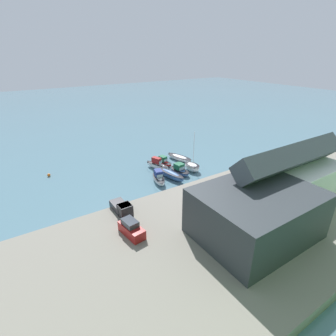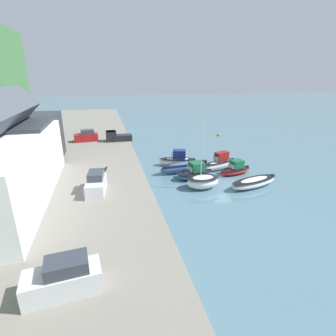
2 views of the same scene
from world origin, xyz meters
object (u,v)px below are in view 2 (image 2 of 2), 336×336
(moored_boat_6, at_px, (220,163))
(moored_boat_2, at_px, (184,167))
(parked_car_1, at_px, (96,184))
(pickup_truck_0, at_px, (117,137))
(moored_boat_5, at_px, (235,169))
(parked_car_2, at_px, (86,136))
(dog_on_quay, at_px, (105,169))
(moored_boat_3, at_px, (178,160))
(mooring_buoy_0, at_px, (218,134))
(moored_boat_1, at_px, (195,173))
(parked_car_3, at_px, (64,278))
(moored_boat_4, at_px, (254,182))
(moored_boat_0, at_px, (203,182))

(moored_boat_6, bearing_deg, moored_boat_2, 68.92)
(parked_car_1, height_order, pickup_truck_0, parked_car_1)
(moored_boat_5, height_order, parked_car_2, parked_car_2)
(dog_on_quay, bearing_deg, moored_boat_3, 60.77)
(moored_boat_2, xyz_separation_m, mooring_buoy_0, (21.20, -14.71, -0.51))
(moored_boat_1, height_order, mooring_buoy_0, moored_boat_1)
(moored_boat_2, distance_m, pickup_truck_0, 17.13)
(parked_car_1, relative_size, mooring_buoy_0, 6.78)
(parked_car_1, bearing_deg, moored_boat_6, -150.42)
(parked_car_1, bearing_deg, pickup_truck_0, -92.55)
(parked_car_3, bearing_deg, parked_car_2, -5.53)
(parked_car_1, bearing_deg, parked_car_3, 89.22)
(moored_boat_4, xyz_separation_m, dog_on_quay, (5.08, 18.11, 1.54))
(moored_boat_2, bearing_deg, mooring_buoy_0, -44.53)
(moored_boat_0, distance_m, parked_car_1, 12.85)
(moored_boat_6, xyz_separation_m, mooring_buoy_0, (21.30, -9.20, -0.66))
(moored_boat_4, height_order, parked_car_1, parked_car_1)
(moored_boat_0, relative_size, pickup_truck_0, 1.89)
(moored_boat_2, relative_size, parked_car_3, 1.77)
(moored_boat_3, relative_size, parked_car_3, 1.36)
(moored_boat_0, bearing_deg, parked_car_1, 96.71)
(parked_car_1, bearing_deg, moored_boat_0, -166.13)
(moored_boat_3, relative_size, parked_car_2, 1.35)
(parked_car_1, xyz_separation_m, parked_car_3, (-13.55, 1.55, 0.00))
(dog_on_quay, height_order, mooring_buoy_0, dog_on_quay)
(moored_boat_3, bearing_deg, pickup_truck_0, 52.14)
(moored_boat_1, height_order, pickup_truck_0, pickup_truck_0)
(moored_boat_6, relative_size, parked_car_2, 1.40)
(moored_boat_6, distance_m, parked_car_2, 25.39)
(moored_boat_1, distance_m, parked_car_3, 23.56)
(parked_car_2, bearing_deg, moored_boat_6, -136.12)
(moored_boat_3, height_order, parked_car_1, parked_car_1)
(moored_boat_0, bearing_deg, parked_car_3, 135.91)
(moored_boat_1, xyz_separation_m, parked_car_1, (-5.09, 12.74, 1.79))
(moored_boat_1, distance_m, mooring_buoy_0, 27.79)
(parked_car_1, xyz_separation_m, mooring_buoy_0, (29.07, -26.78, -2.31))
(moored_boat_2, height_order, moored_boat_3, moored_boat_3)
(moored_boat_5, height_order, pickup_truck_0, pickup_truck_0)
(moored_boat_1, relative_size, mooring_buoy_0, 8.33)
(moored_boat_1, height_order, moored_boat_6, moored_boat_6)
(dog_on_quay, bearing_deg, mooring_buoy_0, 77.85)
(parked_car_1, bearing_deg, dog_on_quay, -93.55)
(moored_boat_2, bearing_deg, moored_boat_4, -145.57)
(moored_boat_4, xyz_separation_m, pickup_truck_0, (21.79, 15.78, 1.90))
(moored_boat_5, height_order, mooring_buoy_0, moored_boat_5)
(moored_boat_0, xyz_separation_m, moored_boat_3, (9.06, 0.72, 0.02))
(dog_on_quay, bearing_deg, moored_boat_1, 32.50)
(moored_boat_3, height_order, moored_boat_5, moored_boat_3)
(parked_car_2, bearing_deg, moored_boat_3, -139.54)
(moored_boat_2, distance_m, moored_boat_4, 10.02)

